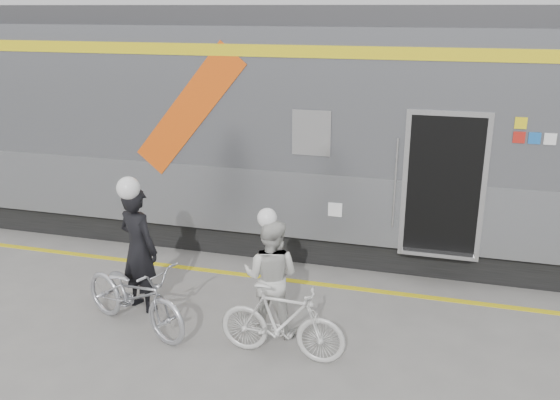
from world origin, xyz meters
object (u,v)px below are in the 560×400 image
(woman, at_px, (271,277))
(bicycle_left, at_px, (134,295))
(man, at_px, (139,249))
(bicycle_right, at_px, (282,322))

(woman, bearing_deg, bicycle_left, 15.88)
(man, relative_size, bicycle_right, 1.14)
(bicycle_left, height_order, bicycle_right, bicycle_left)
(woman, height_order, bicycle_right, woman)
(man, bearing_deg, woman, -162.05)
(bicycle_left, height_order, woman, woman)
(man, relative_size, bicycle_left, 0.95)
(bicycle_left, xyz_separation_m, woman, (1.74, 0.43, 0.29))
(bicycle_left, distance_m, woman, 1.81)
(bicycle_left, bearing_deg, woman, -54.63)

